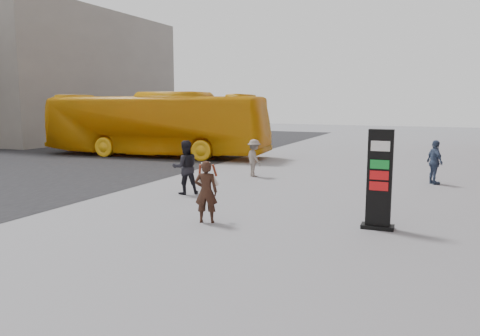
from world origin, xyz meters
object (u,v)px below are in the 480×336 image
at_px(bus, 155,124).
at_px(pedestrian_b, 254,158).
at_px(pedestrian_c, 435,162).
at_px(info_pylon, 379,180).
at_px(pedestrian_a, 185,167).
at_px(woman, 206,191).

bearing_deg(bus, pedestrian_b, -125.49).
distance_m(bus, pedestrian_c, 14.87).
xyz_separation_m(info_pylon, pedestrian_a, (-6.35, 1.84, -0.31)).
bearing_deg(info_pylon, bus, 139.70).
distance_m(info_pylon, pedestrian_a, 6.62).
distance_m(info_pylon, pedestrian_b, 8.29).
bearing_deg(pedestrian_c, info_pylon, 140.58).
bearing_deg(pedestrian_a, pedestrian_b, -140.36).
xyz_separation_m(info_pylon, bus, (-13.33, 10.59, 0.57)).
bearing_deg(pedestrian_a, woman, 87.54).
height_order(info_pylon, pedestrian_c, info_pylon).
relative_size(bus, pedestrian_c, 7.77).
xyz_separation_m(woman, pedestrian_a, (-2.32, 2.95, 0.08)).
xyz_separation_m(pedestrian_a, pedestrian_c, (7.44, 5.24, -0.07)).
bearing_deg(info_pylon, pedestrian_c, 79.42).
xyz_separation_m(info_pylon, woman, (-4.03, -1.11, -0.38)).
bearing_deg(pedestrian_a, pedestrian_c, 174.58).
bearing_deg(pedestrian_b, pedestrian_a, 124.46).
bearing_deg(pedestrian_c, pedestrian_a, 94.49).
distance_m(bus, pedestrian_a, 11.23).
relative_size(info_pylon, pedestrian_c, 1.46).
bearing_deg(woman, bus, -70.72).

